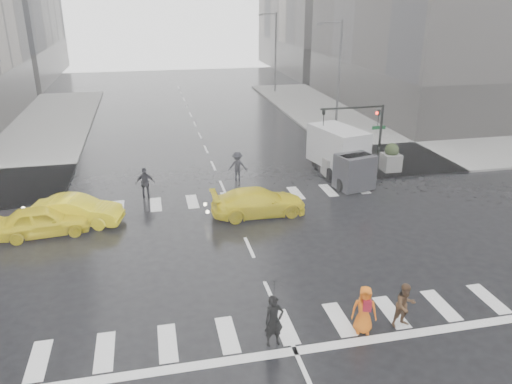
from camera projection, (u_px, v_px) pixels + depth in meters
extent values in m
plane|color=black|center=(249.00, 247.00, 22.68)|extent=(120.00, 120.00, 0.00)
cube|color=slate|center=(432.00, 129.00, 42.46)|extent=(35.00, 35.00, 0.15)
cube|color=#32302D|center=(468.00, 83.00, 52.22)|extent=(26.05, 26.05, 4.40)
cube|color=#32302D|center=(357.00, 54.00, 78.57)|extent=(26.05, 26.05, 4.40)
cylinder|color=black|center=(380.00, 140.00, 31.13)|extent=(0.16, 0.16, 4.50)
cylinder|color=black|center=(352.00, 108.00, 29.94)|extent=(4.00, 0.12, 0.12)
imported|color=black|center=(378.00, 118.00, 30.55)|extent=(0.16, 0.20, 1.00)
imported|color=black|center=(323.00, 117.00, 29.76)|extent=(0.16, 0.20, 1.00)
sphere|color=#FF190C|center=(377.00, 113.00, 30.42)|extent=(0.20, 0.20, 0.20)
cube|color=#0B5121|center=(379.00, 128.00, 31.13)|extent=(0.90, 0.03, 0.22)
cylinder|color=#59595B|center=(339.00, 79.00, 39.59)|extent=(0.20, 0.20, 9.00)
cylinder|color=#59595B|center=(331.00, 22.00, 37.84)|extent=(1.80, 0.12, 0.12)
cube|color=#59595B|center=(320.00, 24.00, 37.69)|extent=(0.50, 0.22, 0.15)
cylinder|color=#59595B|center=(276.00, 53.00, 57.77)|extent=(0.20, 0.20, 9.00)
cylinder|color=#59595B|center=(268.00, 14.00, 56.01)|extent=(1.80, 0.12, 0.12)
cube|color=#59595B|center=(261.00, 15.00, 55.87)|extent=(0.50, 0.22, 0.15)
cube|color=slate|center=(332.00, 166.00, 31.28)|extent=(1.10, 1.10, 1.10)
sphere|color=black|center=(333.00, 154.00, 30.98)|extent=(0.90, 0.90, 0.90)
cube|color=slate|center=(362.00, 164.00, 31.68)|extent=(1.10, 1.10, 1.10)
sphere|color=black|center=(363.00, 152.00, 31.38)|extent=(0.90, 0.90, 0.90)
cube|color=slate|center=(391.00, 162.00, 32.08)|extent=(1.10, 1.10, 1.10)
sphere|color=black|center=(392.00, 150.00, 31.78)|extent=(0.90, 0.90, 0.90)
imported|color=black|center=(274.00, 321.00, 16.05)|extent=(0.71, 0.52, 1.81)
imported|color=black|center=(274.00, 292.00, 15.65)|extent=(1.09, 1.11, 0.88)
imported|color=#4B301B|center=(405.00, 305.00, 17.01)|extent=(0.87, 0.71, 1.64)
imported|color=orange|center=(364.00, 310.00, 16.69)|extent=(0.98, 0.79, 1.73)
cube|color=maroon|center=(367.00, 306.00, 16.42)|extent=(0.32, 0.24, 0.40)
imported|color=black|center=(145.00, 183.00, 27.89)|extent=(1.07, 0.67, 1.80)
imported|color=black|center=(237.00, 166.00, 30.65)|extent=(1.27, 0.85, 1.80)
imported|color=yellow|center=(43.00, 221.00, 23.63)|extent=(4.42, 2.16, 1.45)
imported|color=yellow|center=(77.00, 211.00, 24.71)|extent=(4.65, 2.52, 1.45)
imported|color=yellow|center=(259.00, 202.00, 25.83)|extent=(4.38, 2.09, 1.43)
cube|color=silver|center=(338.00, 147.00, 31.41)|extent=(2.11, 4.05, 2.38)
cube|color=#2F2F34|center=(355.00, 172.00, 29.10)|extent=(2.03, 1.59, 2.03)
cube|color=black|center=(355.00, 162.00, 28.88)|extent=(1.76, 0.79, 0.79)
cylinder|color=black|center=(340.00, 185.00, 29.01)|extent=(0.25, 0.79, 0.79)
cylinder|color=black|center=(370.00, 183.00, 29.38)|extent=(0.25, 0.79, 0.79)
cylinder|color=black|center=(328.00, 174.00, 30.78)|extent=(0.25, 0.79, 0.79)
cylinder|color=black|center=(356.00, 172.00, 31.15)|extent=(0.25, 0.79, 0.79)
cylinder|color=black|center=(316.00, 162.00, 33.02)|extent=(0.25, 0.79, 0.79)
cylinder|color=black|center=(342.00, 160.00, 33.39)|extent=(0.25, 0.79, 0.79)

